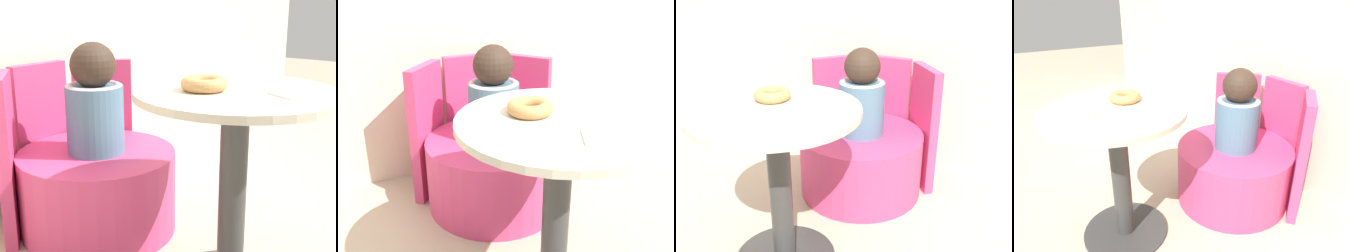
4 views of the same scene
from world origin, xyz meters
TOP-DOWN VIEW (x-y plane):
  - round_table at (-0.02, -0.03)m, footprint 0.66×0.66m
  - tub_chair at (0.03, 0.66)m, footprint 0.67×0.67m
  - booth_backrest at (0.03, 0.93)m, footprint 0.78×0.28m
  - child_figure at (0.03, 0.66)m, footprint 0.24×0.24m
  - donut at (-0.08, 0.05)m, footprint 0.15×0.15m
  - paper_napkin at (0.01, -0.20)m, footprint 0.14×0.14m

SIDE VIEW (x-z plane):
  - tub_chair at x=0.03m, z-range 0.00..0.35m
  - booth_backrest at x=0.03m, z-range 0.00..0.70m
  - round_table at x=-0.02m, z-range 0.12..0.84m
  - child_figure at x=0.03m, z-range 0.34..0.80m
  - paper_napkin at x=0.01m, z-range 0.71..0.72m
  - donut at x=-0.08m, z-range 0.71..0.76m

